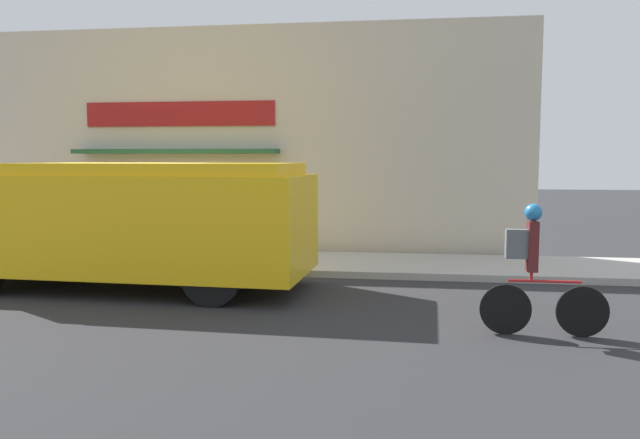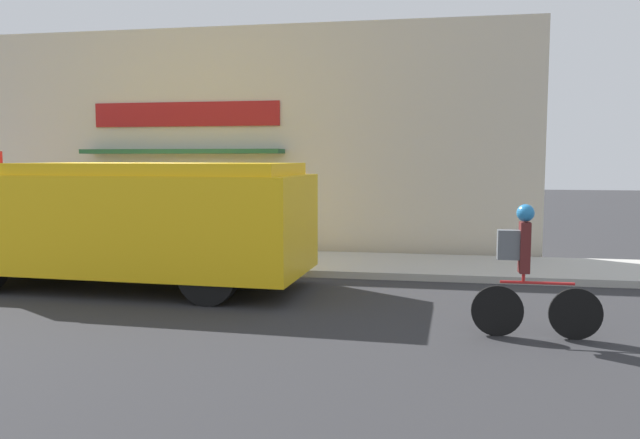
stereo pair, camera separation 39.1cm
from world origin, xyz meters
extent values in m
plane|color=#2B2B2D|center=(0.00, 0.00, 0.00)|extent=(70.00, 70.00, 0.00)
cube|color=#ADAAA3|center=(0.00, 1.20, 0.07)|extent=(28.00, 2.40, 0.13)
cube|color=beige|center=(0.00, 2.79, 2.59)|extent=(15.33, 0.18, 5.17)
cube|color=maroon|center=(-0.33, 2.68, 3.21)|extent=(4.49, 0.05, 0.56)
cube|color=#235633|center=(-0.33, 2.38, 2.35)|extent=(4.72, 0.63, 0.10)
cube|color=yellow|center=(0.82, -1.39, 1.12)|extent=(5.04, 2.42, 1.60)
cube|color=yellow|center=(0.82, -1.39, 2.02)|extent=(4.63, 2.22, 0.19)
cube|color=red|center=(-0.48, 0.03, 1.20)|extent=(0.04, 0.44, 0.44)
cylinder|color=black|center=(-1.83, -0.33, 0.46)|extent=(0.92, 0.30, 0.91)
cylinder|color=black|center=(2.12, -0.49, 0.46)|extent=(0.92, 0.30, 0.91)
cylinder|color=black|center=(2.05, -2.39, 0.46)|extent=(0.92, 0.30, 0.91)
cylinder|color=black|center=(7.05, -3.31, 0.32)|extent=(0.63, 0.05, 0.63)
cylinder|color=black|center=(6.13, -3.32, 0.32)|extent=(0.63, 0.05, 0.63)
cylinder|color=red|center=(6.59, -3.32, 0.68)|extent=(0.87, 0.05, 0.04)
cylinder|color=red|center=(6.43, -3.32, 0.74)|extent=(0.04, 0.04, 0.12)
cube|color=#561E1E|center=(6.43, -3.32, 1.11)|extent=(0.12, 0.20, 0.62)
sphere|color=#2375B7|center=(6.43, -3.32, 1.53)|extent=(0.21, 0.21, 0.21)
cube|color=#565B60|center=(6.24, -3.32, 1.14)|extent=(0.26, 0.14, 0.36)
camera|label=1|loc=(4.92, -11.18, 2.19)|focal=35.00mm
camera|label=2|loc=(5.31, -11.12, 2.19)|focal=35.00mm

